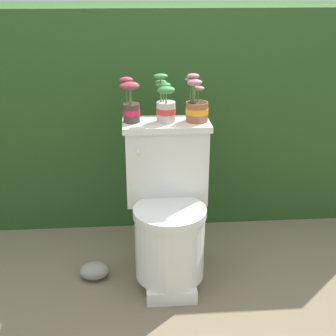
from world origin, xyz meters
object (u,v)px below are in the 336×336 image
(potted_plant_midleft, at_px, (165,104))
(potted_plant_left, at_px, (131,102))
(potted_plant_middle, at_px, (197,106))
(garden_stone, at_px, (94,271))
(toilet, at_px, (168,210))

(potted_plant_midleft, bearing_deg, potted_plant_left, 178.03)
(potted_plant_midleft, height_order, potted_plant_middle, potted_plant_midleft)
(potted_plant_middle, bearing_deg, potted_plant_left, 178.97)
(garden_stone, bearing_deg, potted_plant_left, 31.23)
(toilet, height_order, garden_stone, toilet)
(toilet, relative_size, potted_plant_middle, 3.42)
(potted_plant_middle, xyz_separation_m, garden_stone, (-0.53, -0.12, -0.83))
(potted_plant_left, distance_m, potted_plant_middle, 0.32)
(potted_plant_left, height_order, garden_stone, potted_plant_left)
(garden_stone, bearing_deg, potted_plant_middle, 13.10)
(potted_plant_midleft, bearing_deg, potted_plant_middle, 0.02)
(toilet, relative_size, potted_plant_left, 3.68)
(potted_plant_left, xyz_separation_m, garden_stone, (-0.21, -0.13, -0.86))
(potted_plant_midleft, xyz_separation_m, potted_plant_middle, (0.15, 0.00, -0.01))
(potted_plant_left, bearing_deg, potted_plant_middle, -1.03)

